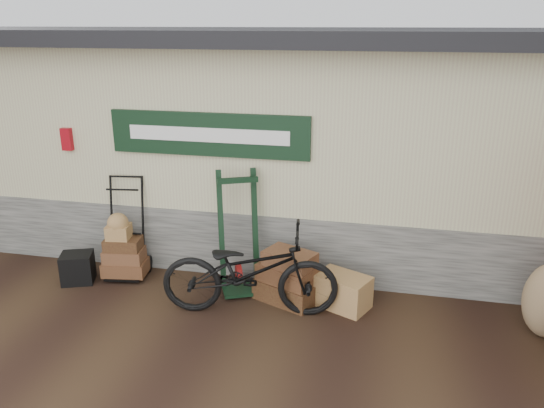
# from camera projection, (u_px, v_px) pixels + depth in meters

# --- Properties ---
(ground) EXTENTS (80.00, 80.00, 0.00)m
(ground) POSITION_uv_depth(u_px,v_px,m) (212.00, 312.00, 6.34)
(ground) COLOR black
(ground) RESTS_ON ground
(station_building) EXTENTS (14.40, 4.10, 3.20)m
(station_building) POSITION_uv_depth(u_px,v_px,m) (264.00, 134.00, 8.34)
(station_building) COLOR #4C4C47
(station_building) RESTS_ON ground
(porter_trolley) EXTENTS (0.76, 0.61, 1.38)m
(porter_trolley) POSITION_uv_depth(u_px,v_px,m) (126.00, 226.00, 7.12)
(porter_trolley) COLOR black
(porter_trolley) RESTS_ON ground
(green_barrow) EXTENTS (0.71, 0.67, 1.56)m
(green_barrow) POSITION_uv_depth(u_px,v_px,m) (239.00, 232.00, 6.67)
(green_barrow) COLOR black
(green_barrow) RESTS_ON ground
(suitcase_stack) EXTENTS (0.88, 0.73, 0.67)m
(suitcase_stack) POSITION_uv_depth(u_px,v_px,m) (287.00, 275.00, 6.53)
(suitcase_stack) COLOR #3C1F13
(suitcase_stack) RESTS_ON ground
(wicker_hamper) EXTENTS (0.74, 0.63, 0.41)m
(wicker_hamper) POSITION_uv_depth(u_px,v_px,m) (343.00, 291.00, 6.41)
(wicker_hamper) COLOR #9C6F3E
(wicker_hamper) RESTS_ON ground
(black_trunk) EXTENTS (0.49, 0.46, 0.40)m
(black_trunk) POSITION_uv_depth(u_px,v_px,m) (78.00, 268.00, 7.03)
(black_trunk) COLOR black
(black_trunk) RESTS_ON ground
(bicycle) EXTENTS (1.03, 2.16, 1.20)m
(bicycle) POSITION_uv_depth(u_px,v_px,m) (249.00, 266.00, 6.15)
(bicycle) COLOR black
(bicycle) RESTS_ON ground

